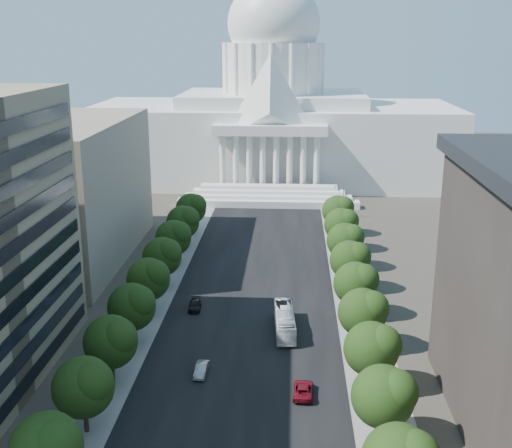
% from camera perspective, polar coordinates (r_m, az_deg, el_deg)
% --- Properties ---
extents(road_asphalt, '(30.00, 260.00, 0.01)m').
position_cam_1_polar(road_asphalt, '(130.54, 0.07, -4.75)').
color(road_asphalt, black).
rests_on(road_asphalt, ground).
extents(sidewalk_left, '(8.00, 260.00, 0.02)m').
position_cam_1_polar(sidewalk_left, '(132.91, -8.16, -4.53)').
color(sidewalk_left, gray).
rests_on(sidewalk_left, ground).
extents(sidewalk_right, '(8.00, 260.00, 0.02)m').
position_cam_1_polar(sidewalk_right, '(130.92, 8.43, -4.88)').
color(sidewalk_right, gray).
rests_on(sidewalk_right, ground).
extents(capitol, '(120.00, 56.00, 73.00)m').
position_cam_1_polar(capitol, '(218.27, 1.51, 9.24)').
color(capitol, white).
rests_on(capitol, ground).
extents(office_block_left_far, '(38.00, 52.00, 30.00)m').
position_cam_1_polar(office_block_left_far, '(146.14, -18.86, 2.81)').
color(office_block_left_far, gray).
rests_on(office_block_left_far, ground).
extents(tree_l_b, '(7.79, 7.60, 9.97)m').
position_cam_1_polar(tree_l_b, '(72.92, -17.94, -18.34)').
color(tree_l_b, '#33261C').
rests_on(tree_l_b, ground).
extents(tree_l_c, '(7.79, 7.60, 9.97)m').
position_cam_1_polar(tree_l_c, '(82.41, -14.93, -13.74)').
color(tree_l_c, '#33261C').
rests_on(tree_l_c, ground).
extents(tree_l_d, '(7.79, 7.60, 9.97)m').
position_cam_1_polar(tree_l_d, '(92.48, -12.64, -10.09)').
color(tree_l_d, '#33261C').
rests_on(tree_l_d, ground).
extents(tree_l_e, '(7.79, 7.60, 9.97)m').
position_cam_1_polar(tree_l_e, '(102.97, -10.85, -7.15)').
color(tree_l_e, '#33261C').
rests_on(tree_l_e, ground).
extents(tree_l_f, '(7.79, 7.60, 9.97)m').
position_cam_1_polar(tree_l_f, '(113.75, -9.41, -4.77)').
color(tree_l_f, '#33261C').
rests_on(tree_l_f, ground).
extents(tree_l_g, '(7.79, 7.60, 9.97)m').
position_cam_1_polar(tree_l_g, '(124.76, -8.23, -2.79)').
color(tree_l_g, '#33261C').
rests_on(tree_l_g, ground).
extents(tree_l_h, '(7.79, 7.60, 9.97)m').
position_cam_1_polar(tree_l_h, '(135.94, -7.24, -1.14)').
color(tree_l_h, '#33261C').
rests_on(tree_l_h, ground).
extents(tree_l_i, '(7.79, 7.60, 9.97)m').
position_cam_1_polar(tree_l_i, '(147.24, -6.41, 0.26)').
color(tree_l_i, '#33261C').
rests_on(tree_l_i, ground).
extents(tree_l_j, '(7.79, 7.60, 9.97)m').
position_cam_1_polar(tree_l_j, '(158.65, -5.70, 1.46)').
color(tree_l_j, '#33261C').
rests_on(tree_l_j, ground).
extents(tree_r_c, '(7.79, 7.60, 9.97)m').
position_cam_1_polar(tree_r_c, '(79.48, 11.49, -14.69)').
color(tree_r_c, '#33261C').
rests_on(tree_r_c, ground).
extents(tree_r_d, '(7.79, 7.60, 9.97)m').
position_cam_1_polar(tree_r_d, '(89.88, 10.45, -10.76)').
color(tree_r_d, '#33261C').
rests_on(tree_r_d, ground).
extents(tree_r_e, '(7.79, 7.60, 9.97)m').
position_cam_1_polar(tree_r_e, '(100.64, 9.65, -7.66)').
color(tree_r_e, '#33261C').
rests_on(tree_r_e, ground).
extents(tree_r_f, '(7.79, 7.60, 9.97)m').
position_cam_1_polar(tree_r_f, '(111.65, 9.01, -5.16)').
color(tree_r_f, '#33261C').
rests_on(tree_r_f, ground).
extents(tree_r_g, '(7.79, 7.60, 9.97)m').
position_cam_1_polar(tree_r_g, '(122.85, 8.49, -3.11)').
color(tree_r_g, '#33261C').
rests_on(tree_r_g, ground).
extents(tree_r_h, '(7.79, 7.60, 9.97)m').
position_cam_1_polar(tree_r_h, '(134.18, 8.06, -1.41)').
color(tree_r_h, '#33261C').
rests_on(tree_r_h, ground).
extents(tree_r_i, '(7.79, 7.60, 9.97)m').
position_cam_1_polar(tree_r_i, '(145.62, 7.70, 0.03)').
color(tree_r_i, '#33261C').
rests_on(tree_r_i, ground).
extents(tree_r_j, '(7.79, 7.60, 9.97)m').
position_cam_1_polar(tree_r_j, '(157.15, 7.39, 1.26)').
color(tree_r_j, '#33261C').
rests_on(tree_r_j, ground).
extents(streetlight_b, '(2.61, 0.44, 9.00)m').
position_cam_1_polar(streetlight_b, '(79.37, 12.71, -15.36)').
color(streetlight_b, gray).
rests_on(streetlight_b, ground).
extents(streetlight_c, '(2.61, 0.44, 9.00)m').
position_cam_1_polar(streetlight_c, '(101.26, 10.51, -7.94)').
color(streetlight_c, gray).
rests_on(streetlight_c, ground).
extents(streetlight_d, '(2.61, 0.44, 9.00)m').
position_cam_1_polar(streetlight_d, '(124.33, 9.15, -3.21)').
color(streetlight_d, gray).
rests_on(streetlight_d, ground).
extents(streetlight_e, '(2.61, 0.44, 9.00)m').
position_cam_1_polar(streetlight_e, '(148.03, 8.23, 0.03)').
color(streetlight_e, gray).
rests_on(streetlight_e, ground).
extents(streetlight_f, '(2.61, 0.44, 9.00)m').
position_cam_1_polar(streetlight_f, '(172.10, 7.57, 2.36)').
color(streetlight_f, gray).
rests_on(streetlight_f, ground).
extents(car_silver, '(1.84, 4.74, 1.54)m').
position_cam_1_polar(car_silver, '(95.21, -4.88, -12.77)').
color(car_silver, '#979A9E').
rests_on(car_silver, ground).
extents(car_red, '(2.91, 5.85, 1.60)m').
position_cam_1_polar(car_red, '(90.24, 4.21, -14.50)').
color(car_red, maroon).
rests_on(car_red, ground).
extents(car_dark_b, '(2.44, 5.25, 1.48)m').
position_cam_1_polar(car_dark_b, '(116.13, -5.45, -7.20)').
color(car_dark_b, black).
rests_on(car_dark_b, ground).
extents(city_bus, '(3.95, 13.25, 3.64)m').
position_cam_1_polar(city_bus, '(107.10, 2.55, -8.62)').
color(city_bus, silver).
rests_on(city_bus, ground).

